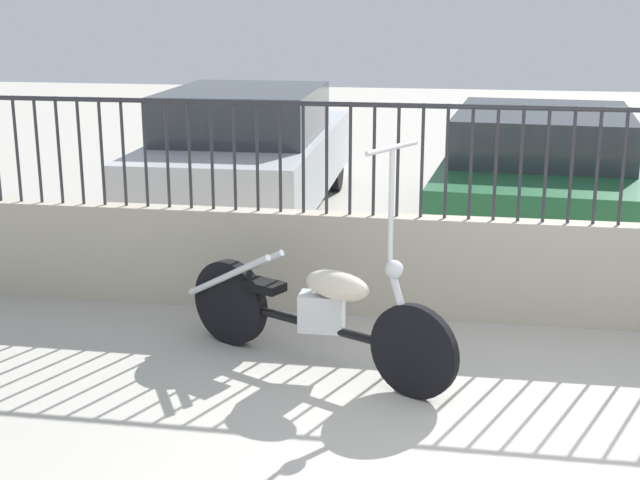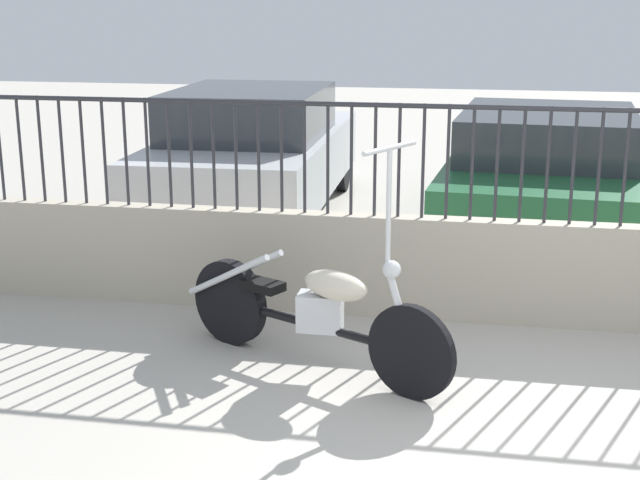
# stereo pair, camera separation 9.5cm
# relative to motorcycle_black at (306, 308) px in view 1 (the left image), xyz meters

# --- Properties ---
(low_wall) EXTENTS (10.10, 0.18, 0.76)m
(low_wall) POSITION_rel_motorcycle_black_xyz_m (1.62, 1.06, -0.01)
(low_wall) COLOR #B2A893
(low_wall) RESTS_ON ground_plane
(fence_railing) EXTENTS (10.10, 0.04, 0.83)m
(fence_railing) POSITION_rel_motorcycle_black_xyz_m (1.62, 1.06, 0.91)
(fence_railing) COLOR #2D2D33
(fence_railing) RESTS_ON low_wall
(motorcycle_black) EXTENTS (1.89, 1.05, 1.51)m
(motorcycle_black) POSITION_rel_motorcycle_black_xyz_m (0.00, 0.00, 0.00)
(motorcycle_black) COLOR black
(motorcycle_black) RESTS_ON ground_plane
(car_silver) EXTENTS (1.81, 4.25, 1.39)m
(car_silver) POSITION_rel_motorcycle_black_xyz_m (-1.38, 4.07, 0.30)
(car_silver) COLOR black
(car_silver) RESTS_ON ground_plane
(car_green) EXTENTS (2.19, 4.59, 1.24)m
(car_green) POSITION_rel_motorcycle_black_xyz_m (1.72, 3.95, 0.24)
(car_green) COLOR black
(car_green) RESTS_ON ground_plane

